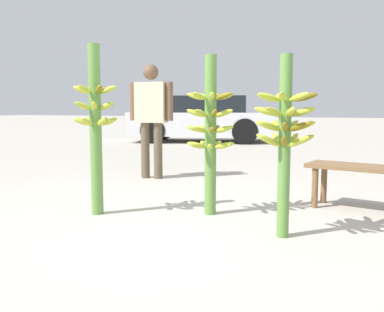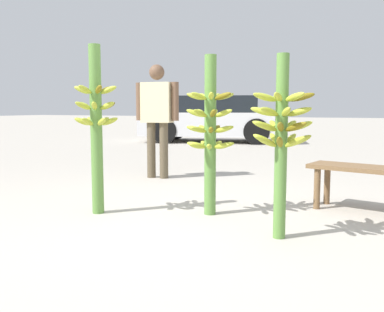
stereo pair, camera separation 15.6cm
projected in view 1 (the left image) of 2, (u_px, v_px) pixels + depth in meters
ground_plane at (180, 227)px, 3.45m from camera, size 80.00×80.00×0.00m
banana_stalk_left at (96, 124)px, 3.80m from camera, size 0.40×0.40×1.52m
banana_stalk_center at (211, 130)px, 3.80m from camera, size 0.45×0.44×1.42m
banana_stalk_right at (285, 133)px, 3.11m from camera, size 0.46×0.46×1.34m
vendor_person at (151, 111)px, 5.76m from camera, size 0.63×0.22×1.54m
market_bench at (369, 174)px, 3.94m from camera, size 1.16×0.61×0.43m
parked_car at (203, 119)px, 12.06m from camera, size 4.27×2.71×1.28m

